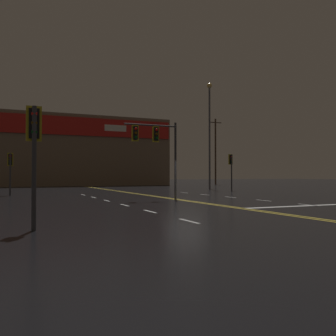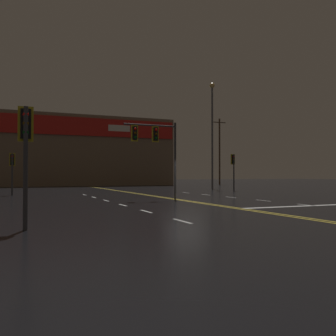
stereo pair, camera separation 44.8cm
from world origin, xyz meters
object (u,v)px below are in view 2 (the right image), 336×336
at_px(traffic_signal_median, 154,141).
at_px(traffic_signal_corner_southwest, 26,139).
at_px(traffic_signal_corner_northwest, 12,164).
at_px(streetlight_near_right, 212,123).
at_px(traffic_signal_corner_northeast, 233,164).

bearing_deg(traffic_signal_median, traffic_signal_corner_southwest, -126.62).
distance_m(traffic_signal_corner_southwest, traffic_signal_corner_northwest, 19.41).
distance_m(traffic_signal_corner_northwest, streetlight_near_right, 21.34).
distance_m(traffic_signal_corner_northeast, streetlight_near_right, 6.83).
bearing_deg(streetlight_near_right, traffic_signal_corner_southwest, -129.04).
bearing_deg(traffic_signal_corner_southwest, traffic_signal_corner_northeast, 45.25).
bearing_deg(traffic_signal_corner_northwest, traffic_signal_corner_northeast, 0.18).
relative_size(traffic_signal_median, traffic_signal_corner_northeast, 1.37).
bearing_deg(streetlight_near_right, traffic_signal_corner_northeast, -96.19).
relative_size(traffic_signal_median, traffic_signal_corner_northwest, 1.52).
xyz_separation_m(traffic_signal_corner_northeast, traffic_signal_corner_northwest, (-19.61, -0.06, -0.26)).
xyz_separation_m(traffic_signal_median, streetlight_near_right, (12.03, 13.96, 3.54)).
bearing_deg(traffic_signal_corner_northwest, streetlight_near_right, 14.11).
distance_m(traffic_signal_corner_southwest, traffic_signal_corner_northeast, 27.41).
relative_size(traffic_signal_corner_northeast, traffic_signal_corner_northwest, 1.11).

